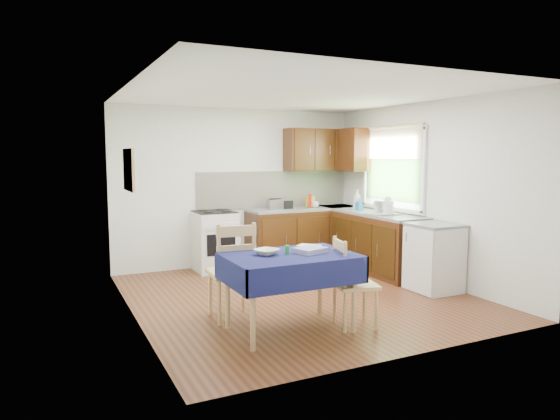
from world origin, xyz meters
name	(u,v)px	position (x,y,z in m)	size (l,w,h in m)	color
floor	(298,296)	(0.00, 0.00, 0.00)	(4.20, 4.20, 0.00)	#462512
ceiling	(299,94)	(0.00, 0.00, 2.50)	(4.00, 4.20, 0.02)	white
wall_back	(238,187)	(0.00, 2.10, 1.25)	(4.00, 0.02, 2.50)	silver
wall_front	(413,215)	(0.00, -2.10, 1.25)	(4.00, 0.02, 2.50)	silver
wall_left	(132,204)	(-2.00, 0.00, 1.25)	(0.02, 4.20, 2.50)	white
wall_right	(425,192)	(2.00, 0.00, 1.25)	(0.02, 4.20, 2.50)	silver
base_cabinets	(337,239)	(1.36, 1.26, 0.43)	(1.90, 2.30, 0.86)	black
worktop_back	(304,209)	(1.05, 1.80, 0.88)	(1.90, 0.60, 0.04)	slate
worktop_right	(379,214)	(1.70, 0.65, 0.88)	(0.60, 1.70, 0.04)	slate
worktop_corner	(338,207)	(1.70, 1.80, 0.88)	(0.60, 0.60, 0.04)	slate
splashback	(275,189)	(0.65, 2.08, 1.20)	(2.70, 0.02, 0.60)	silver
upper_cabinets	(329,150)	(1.52, 1.80, 1.85)	(1.20, 0.85, 0.70)	black
stove	(215,241)	(-0.50, 1.80, 0.46)	(0.60, 0.61, 0.92)	silver
window	(392,163)	(1.97, 0.70, 1.65)	(0.04, 1.48, 1.26)	#2C5322
fridge	(434,257)	(1.70, -0.55, 0.44)	(0.58, 0.60, 0.89)	silver
corkboard	(129,170)	(-1.97, 0.30, 1.60)	(0.04, 0.62, 0.47)	tan
dining_table	(290,265)	(-0.65, -1.06, 0.67)	(1.28, 0.87, 0.78)	#0F153F
chair_far	(233,268)	(-1.05, -0.49, 0.56)	(0.50, 0.50, 1.06)	tan
chair_near	(351,280)	(-0.04, -1.23, 0.49)	(0.49, 0.49, 0.92)	tan
toaster	(275,204)	(0.48, 1.73, 0.98)	(0.24, 0.15, 0.18)	#ADADB2
sandwich_press	(282,204)	(0.65, 1.83, 0.98)	(0.29, 0.25, 0.17)	black
sauce_bottle	(310,201)	(1.12, 1.72, 1.02)	(0.05, 0.05, 0.23)	#B51A0E
yellow_packet	(310,201)	(1.22, 1.90, 0.99)	(0.13, 0.09, 0.17)	yellow
dish_rack	(383,213)	(1.63, 0.46, 0.92)	(0.43, 0.32, 0.20)	gray
kettle	(388,207)	(1.66, 0.38, 1.02)	(0.16, 0.16, 0.28)	silver
cup	(315,205)	(1.22, 1.73, 0.95)	(0.13, 0.13, 0.10)	silver
soap_bottle_a	(357,200)	(1.65, 1.16, 1.06)	(0.13, 0.13, 0.33)	silver
soap_bottle_b	(359,204)	(1.63, 1.07, 1.00)	(0.09, 0.09, 0.19)	#1B5CA0
soap_bottle_c	(387,209)	(1.64, 0.39, 0.99)	(0.14, 0.14, 0.18)	#227E26
plate_bowl	(267,252)	(-0.87, -0.96, 0.81)	(0.23, 0.23, 0.06)	#F9F3CB
book	(306,247)	(-0.35, -0.84, 0.79)	(0.17, 0.24, 0.02)	white
spice_jar	(287,250)	(-0.67, -1.03, 0.82)	(0.04, 0.04, 0.09)	#268C34
tea_towel	(310,250)	(-0.43, -1.06, 0.80)	(0.29, 0.23, 0.05)	navy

